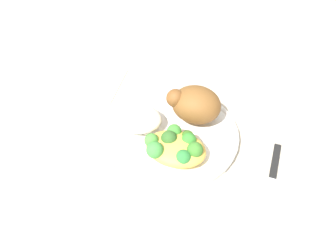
% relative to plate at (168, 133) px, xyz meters
% --- Properties ---
extents(ground_plane, '(2.00, 2.00, 0.00)m').
position_rel_plate_xyz_m(ground_plane, '(0.00, 0.00, -0.01)').
color(ground_plane, '#C0B5A0').
extents(plate, '(0.27, 0.27, 0.02)m').
position_rel_plate_xyz_m(plate, '(0.00, 0.00, 0.00)').
color(plate, white).
rests_on(plate, ground_plane).
extents(roasted_chicken, '(0.10, 0.08, 0.07)m').
position_rel_plate_xyz_m(roasted_chicken, '(-0.03, -0.05, 0.04)').
color(roasted_chicken, brown).
rests_on(roasted_chicken, plate).
extents(rice_pile, '(0.10, 0.08, 0.04)m').
position_rel_plate_xyz_m(rice_pile, '(0.06, 0.01, 0.03)').
color(rice_pile, silver).
rests_on(rice_pile, plate).
extents(mac_cheese_with_broccoli, '(0.11, 0.08, 0.04)m').
position_rel_plate_xyz_m(mac_cheese_with_broccoli, '(-0.03, 0.05, 0.03)').
color(mac_cheese_with_broccoli, '#F4BD4A').
rests_on(mac_cheese_with_broccoli, plate).
extents(fork, '(0.02, 0.14, 0.01)m').
position_rel_plate_xyz_m(fork, '(-0.18, 0.04, -0.01)').
color(fork, silver).
rests_on(fork, ground_plane).
extents(knife, '(0.02, 0.19, 0.01)m').
position_rel_plate_xyz_m(knife, '(-0.20, 0.03, -0.01)').
color(knife, black).
rests_on(knife, ground_plane).
extents(napkin, '(0.11, 0.15, 0.00)m').
position_rel_plate_xyz_m(napkin, '(0.20, -0.09, -0.01)').
color(napkin, white).
rests_on(napkin, ground_plane).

